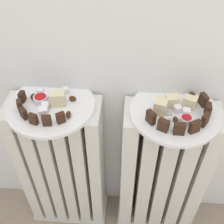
{
  "coord_description": "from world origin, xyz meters",
  "views": [
    {
      "loc": [
        0.05,
        -0.36,
        1.29
      ],
      "look_at": [
        0.0,
        0.28,
        0.67
      ],
      "focal_mm": 44.84,
      "sensor_mm": 36.0,
      "label": 1
    }
  ],
  "objects_px": {
    "jam_bowl_left": "(41,99)",
    "fork": "(170,119)",
    "jam_bowl_right": "(186,119)",
    "radiator_left": "(64,169)",
    "radiator_right": "(161,175)",
    "plate_left": "(51,105)",
    "plate_right": "(175,112)"
  },
  "relations": [
    {
      "from": "radiator_right",
      "to": "jam_bowl_left",
      "type": "bearing_deg",
      "value": 178.95
    },
    {
      "from": "radiator_left",
      "to": "jam_bowl_left",
      "type": "bearing_deg",
      "value": 166.28
    },
    {
      "from": "radiator_left",
      "to": "jam_bowl_right",
      "type": "bearing_deg",
      "value": -6.29
    },
    {
      "from": "radiator_left",
      "to": "fork",
      "type": "xyz_separation_m",
      "value": [
        0.38,
        -0.04,
        0.36
      ]
    },
    {
      "from": "plate_left",
      "to": "plate_right",
      "type": "distance_m",
      "value": 0.39
    },
    {
      "from": "plate_right",
      "to": "radiator_right",
      "type": "bearing_deg",
      "value": 0.0
    },
    {
      "from": "plate_right",
      "to": "jam_bowl_right",
      "type": "distance_m",
      "value": 0.06
    },
    {
      "from": "plate_left",
      "to": "fork",
      "type": "xyz_separation_m",
      "value": [
        0.38,
        -0.04,
        0.01
      ]
    },
    {
      "from": "radiator_left",
      "to": "jam_bowl_right",
      "type": "xyz_separation_m",
      "value": [
        0.42,
        -0.05,
        0.37
      ]
    },
    {
      "from": "radiator_left",
      "to": "plate_left",
      "type": "xyz_separation_m",
      "value": [
        -0.0,
        0.0,
        0.35
      ]
    },
    {
      "from": "jam_bowl_left",
      "to": "fork",
      "type": "xyz_separation_m",
      "value": [
        0.41,
        -0.05,
        -0.01
      ]
    },
    {
      "from": "plate_left",
      "to": "jam_bowl_left",
      "type": "xyz_separation_m",
      "value": [
        -0.03,
        0.01,
        0.02
      ]
    },
    {
      "from": "radiator_left",
      "to": "radiator_right",
      "type": "bearing_deg",
      "value": 0.0
    },
    {
      "from": "radiator_left",
      "to": "radiator_right",
      "type": "distance_m",
      "value": 0.39
    },
    {
      "from": "radiator_left",
      "to": "plate_right",
      "type": "xyz_separation_m",
      "value": [
        0.39,
        0.0,
        0.35
      ]
    },
    {
      "from": "plate_right",
      "to": "jam_bowl_left",
      "type": "xyz_separation_m",
      "value": [
        -0.43,
        0.01,
        0.02
      ]
    },
    {
      "from": "jam_bowl_left",
      "to": "fork",
      "type": "distance_m",
      "value": 0.41
    },
    {
      "from": "plate_right",
      "to": "jam_bowl_right",
      "type": "height_order",
      "value": "jam_bowl_right"
    },
    {
      "from": "plate_left",
      "to": "plate_right",
      "type": "xyz_separation_m",
      "value": [
        0.39,
        0.0,
        0.0
      ]
    },
    {
      "from": "jam_bowl_left",
      "to": "jam_bowl_right",
      "type": "relative_size",
      "value": 1.24
    },
    {
      "from": "radiator_left",
      "to": "plate_left",
      "type": "relative_size",
      "value": 2.38
    },
    {
      "from": "radiator_left",
      "to": "plate_left",
      "type": "height_order",
      "value": "plate_left"
    },
    {
      "from": "radiator_right",
      "to": "plate_left",
      "type": "xyz_separation_m",
      "value": [
        -0.39,
        0.0,
        0.35
      ]
    },
    {
      "from": "jam_bowl_left",
      "to": "jam_bowl_right",
      "type": "height_order",
      "value": "jam_bowl_left"
    },
    {
      "from": "jam_bowl_left",
      "to": "fork",
      "type": "bearing_deg",
      "value": -6.6
    },
    {
      "from": "jam_bowl_left",
      "to": "jam_bowl_right",
      "type": "distance_m",
      "value": 0.46
    },
    {
      "from": "plate_left",
      "to": "fork",
      "type": "height_order",
      "value": "fork"
    },
    {
      "from": "radiator_left",
      "to": "plate_right",
      "type": "height_order",
      "value": "plate_right"
    },
    {
      "from": "plate_left",
      "to": "jam_bowl_left",
      "type": "bearing_deg",
      "value": 166.28
    },
    {
      "from": "jam_bowl_left",
      "to": "jam_bowl_right",
      "type": "bearing_deg",
      "value": -6.83
    },
    {
      "from": "radiator_right",
      "to": "jam_bowl_left",
      "type": "xyz_separation_m",
      "value": [
        -0.43,
        0.01,
        0.37
      ]
    },
    {
      "from": "plate_right",
      "to": "jam_bowl_left",
      "type": "height_order",
      "value": "jam_bowl_left"
    }
  ]
}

